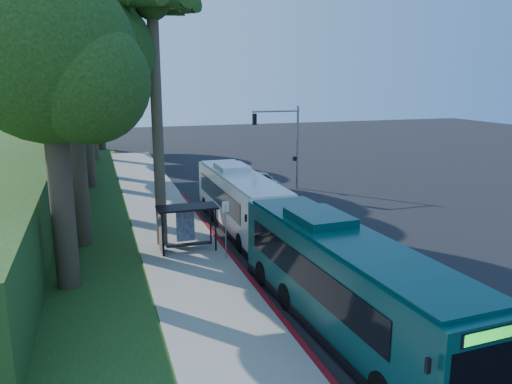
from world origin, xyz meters
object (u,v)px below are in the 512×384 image
object	(u,v)px
white_bus	(241,200)
pickup	(261,182)
bus_shelter	(182,220)
teal_bus	(345,281)

from	to	relation	value
white_bus	pickup	xyz separation A→B (m)	(4.74, 10.09, -1.12)
bus_shelter	white_bus	bearing A→B (deg)	36.58
teal_bus	pickup	distance (m)	24.18
white_bus	teal_bus	distance (m)	13.59
teal_bus	bus_shelter	bearing A→B (deg)	109.21
teal_bus	pickup	size ratio (longest dim) A/B	2.64
white_bus	pickup	size ratio (longest dim) A/B	2.46
white_bus	teal_bus	xyz separation A→B (m)	(0.02, -13.59, 0.12)
white_bus	pickup	world-z (taller)	white_bus
pickup	bus_shelter	bearing A→B (deg)	-122.92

